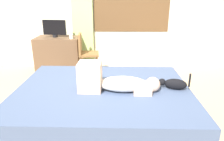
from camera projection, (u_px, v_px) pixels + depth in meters
The scene contains 10 objects.
ground_plane at pixel (99, 125), 2.66m from camera, with size 16.00×16.00×0.00m, color tan.
back_wall_with_window at pixel (108, 1), 4.43m from camera, with size 6.40×0.14×2.90m.
bed at pixel (104, 106), 2.61m from camera, with size 2.13×1.68×0.50m.
person_lying at pixel (115, 81), 2.42m from camera, with size 0.94×0.28×0.34m.
cat at pixel (174, 84), 2.47m from camera, with size 0.35×0.17×0.21m.
desk at pixel (59, 55), 4.45m from camera, with size 0.90×0.56×0.74m.
tv_monitor at pixel (54, 28), 4.26m from camera, with size 0.48×0.10×0.35m.
cup at pixel (71, 37), 4.16m from camera, with size 0.08×0.08×0.08m, color white.
chair_by_desk at pixel (85, 52), 4.14m from camera, with size 0.42×0.42×0.86m.
curtain_left at pixel (82, 12), 4.41m from camera, with size 0.44×0.06×2.46m, color #ADCC75.
Camera 1 is at (0.22, -2.27, 1.54)m, focal length 33.71 mm.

